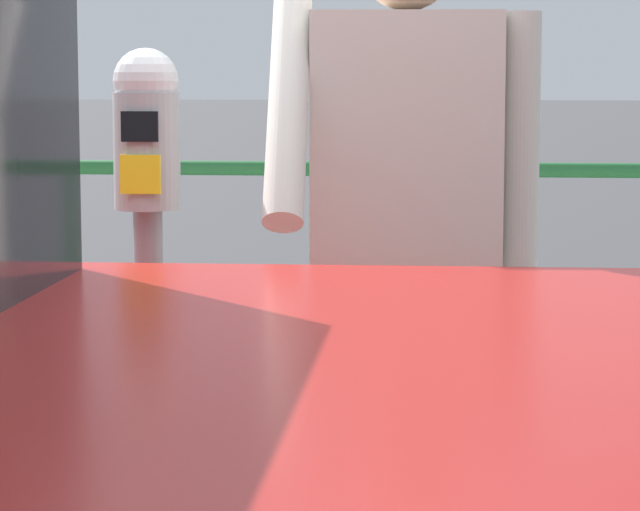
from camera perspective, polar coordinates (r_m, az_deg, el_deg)
name	(u,v)px	position (r m, az deg, el deg)	size (l,w,h in m)	color
parking_meter	(148,223)	(3.56, -6.58, 1.24)	(0.16, 0.17, 1.40)	slate
pedestrian_at_meter	(406,228)	(3.52, 3.28, 1.07)	(0.62, 0.51, 1.72)	slate
background_railing	(253,229)	(6.19, -2.58, 1.01)	(24.06, 0.06, 0.98)	#1E602D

